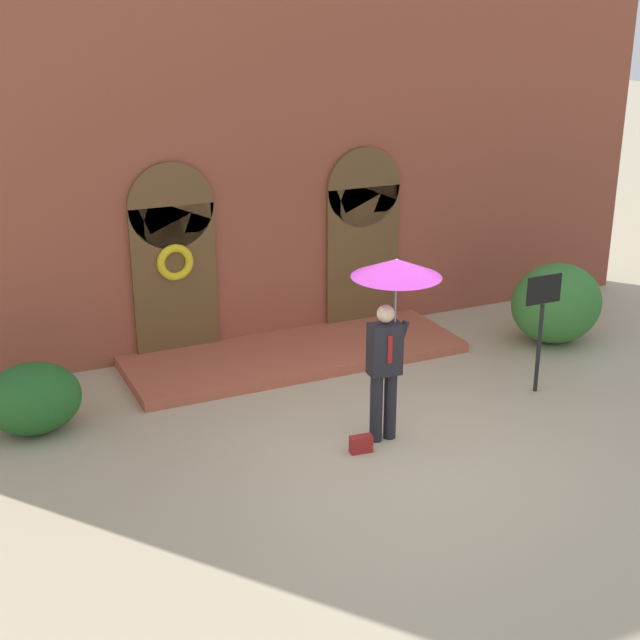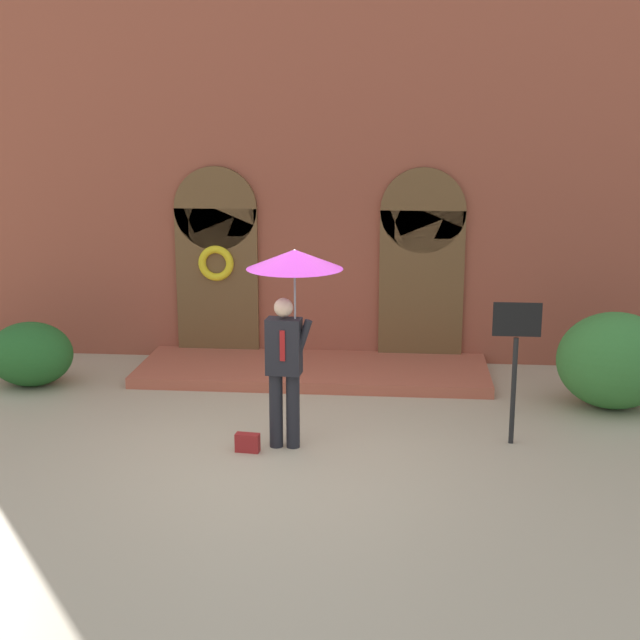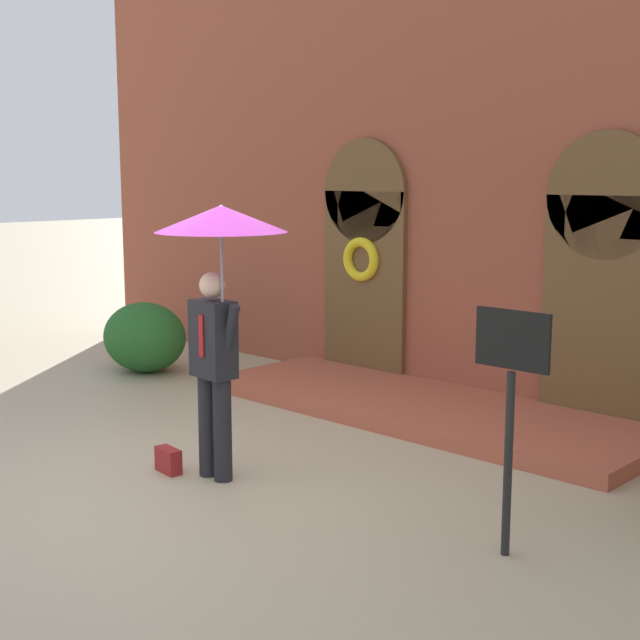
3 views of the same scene
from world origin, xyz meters
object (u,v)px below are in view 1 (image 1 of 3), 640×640
at_px(person_with_umbrella, 393,295).
at_px(handbag, 361,444).
at_px(sign_post, 542,314).
at_px(shrub_left, 33,399).
at_px(shrub_right, 556,303).

bearing_deg(person_with_umbrella, handbag, -158.59).
relative_size(handbag, sign_post, 0.16).
relative_size(person_with_umbrella, handbag, 8.44).
height_order(handbag, shrub_left, shrub_left).
distance_m(person_with_umbrella, shrub_right, 4.65).
bearing_deg(shrub_right, handbag, -156.15).
height_order(person_with_umbrella, shrub_left, person_with_umbrella).
bearing_deg(handbag, shrub_right, 30.20).
bearing_deg(shrub_left, sign_post, -14.39).
height_order(handbag, shrub_right, shrub_right).
bearing_deg(person_with_umbrella, shrub_left, 152.95).
relative_size(person_with_umbrella, sign_post, 1.37).
xyz_separation_m(shrub_left, shrub_right, (8.14, -0.24, 0.18)).
bearing_deg(person_with_umbrella, sign_post, 8.08).
relative_size(handbag, shrub_right, 0.18).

